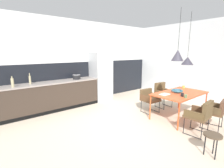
% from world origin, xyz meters
% --- Properties ---
extents(ground_plane, '(9.14, 9.14, 0.00)m').
position_xyz_m(ground_plane, '(0.00, 0.00, 0.00)').
color(ground_plane, beige).
extents(back_wall_splashback_dark, '(7.03, 0.12, 1.48)m').
position_xyz_m(back_wall_splashback_dark, '(0.00, 2.78, 0.74)').
color(back_wall_splashback_dark, black).
rests_on(back_wall_splashback_dark, ground).
extents(back_wall_panel_upper, '(7.03, 0.12, 1.48)m').
position_xyz_m(back_wall_panel_upper, '(0.00, 2.78, 2.22)').
color(back_wall_panel_upper, silver).
rests_on(back_wall_panel_upper, back_wall_splashback_dark).
extents(side_wall_right, '(0.12, 5.69, 2.96)m').
position_xyz_m(side_wall_right, '(3.46, 0.00, 1.48)').
color(side_wall_right, silver).
rests_on(side_wall_right, ground).
extents(kitchen_counter, '(3.68, 0.63, 0.92)m').
position_xyz_m(kitchen_counter, '(-1.54, 2.42, 0.46)').
color(kitchen_counter, '#3A2E25').
rests_on(kitchen_counter, ground).
extents(refrigerator_column, '(0.73, 0.60, 1.83)m').
position_xyz_m(refrigerator_column, '(0.67, 2.42, 0.91)').
color(refrigerator_column, '#ADAFB2').
rests_on(refrigerator_column, ground).
extents(dining_table, '(1.59, 0.91, 0.72)m').
position_xyz_m(dining_table, '(1.34, -0.44, 0.68)').
color(dining_table, '#DF562C').
rests_on(dining_table, ground).
extents(armchair_head_of_table, '(0.53, 0.52, 0.81)m').
position_xyz_m(armchair_head_of_table, '(1.80, 0.42, 0.52)').
color(armchair_head_of_table, brown).
rests_on(armchair_head_of_table, ground).
extents(armchair_near_window, '(0.55, 0.53, 0.74)m').
position_xyz_m(armchair_near_window, '(1.38, -1.37, 0.49)').
color(armchair_near_window, brown).
rests_on(armchair_near_window, ground).
extents(armchair_far_side, '(0.52, 0.51, 0.71)m').
position_xyz_m(armchair_far_side, '(1.05, 0.39, 0.47)').
color(armchair_far_side, brown).
rests_on(armchair_far_side, ground).
extents(armchair_by_stool, '(0.52, 0.50, 0.80)m').
position_xyz_m(armchair_by_stool, '(0.77, -1.27, 0.51)').
color(armchair_by_stool, brown).
rests_on(armchair_by_stool, ground).
extents(fruit_bowl, '(0.32, 0.32, 0.08)m').
position_xyz_m(fruit_bowl, '(1.31, -0.37, 0.77)').
color(fruit_bowl, '#33607F').
rests_on(fruit_bowl, dining_table).
extents(open_book, '(0.28, 0.19, 0.02)m').
position_xyz_m(open_book, '(0.85, -0.28, 0.73)').
color(open_book, white).
rests_on(open_book, dining_table).
extents(mug_wide_latte, '(0.13, 0.08, 0.08)m').
position_xyz_m(mug_wide_latte, '(2.00, -0.20, 0.76)').
color(mug_wide_latte, gold).
rests_on(mug_wide_latte, dining_table).
extents(mug_dark_espresso, '(0.12, 0.07, 0.09)m').
position_xyz_m(mug_dark_espresso, '(0.98, -0.80, 0.77)').
color(mug_dark_espresso, '#5B8456').
rests_on(mug_dark_espresso, dining_table).
extents(mug_glass_clear, '(0.12, 0.07, 0.09)m').
position_xyz_m(mug_glass_clear, '(1.04, -0.67, 0.77)').
color(mug_glass_clear, black).
rests_on(mug_glass_clear, dining_table).
extents(cooking_pot, '(0.27, 0.27, 0.18)m').
position_xyz_m(cooking_pot, '(-0.37, 2.42, 1.00)').
color(cooking_pot, black).
rests_on(cooking_pot, kitchen_counter).
extents(bottle_wine_green, '(0.06, 0.06, 0.32)m').
position_xyz_m(bottle_wine_green, '(-1.83, 2.48, 1.05)').
color(bottle_wine_green, tan).
rests_on(bottle_wine_green, kitchen_counter).
extents(bottle_oil_tall, '(0.07, 0.07, 0.30)m').
position_xyz_m(bottle_oil_tall, '(-2.30, 2.30, 1.04)').
color(bottle_oil_tall, tan).
rests_on(bottle_oil_tall, kitchen_counter).
extents(side_stool, '(0.30, 0.30, 0.42)m').
position_xyz_m(side_stool, '(0.14, -1.75, 0.38)').
color(side_stool, '#4C3D2D').
rests_on(side_stool, ground).
extents(pendant_lamp_over_table_near, '(0.30, 0.30, 1.29)m').
position_xyz_m(pendant_lamp_over_table_near, '(1.02, -0.47, 1.76)').
color(pendant_lamp_over_table_near, black).
extents(pendant_lamp_over_table_far, '(0.33, 0.33, 1.42)m').
position_xyz_m(pendant_lamp_over_table_far, '(1.66, -0.41, 1.60)').
color(pendant_lamp_over_table_far, black).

